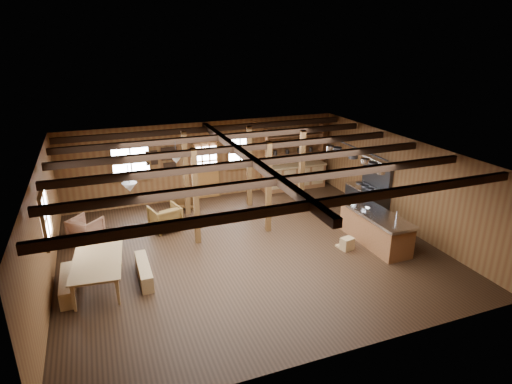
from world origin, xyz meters
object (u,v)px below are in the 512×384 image
(kitchen_island, at_px, (375,228))
(commercial_range, at_px, (368,195))
(armchair_b, at_px, (185,198))
(armchair_c, at_px, (86,229))
(dining_table, at_px, (101,273))
(armchair_a, at_px, (165,218))

(kitchen_island, relative_size, commercial_range, 1.31)
(armchair_b, height_order, armchair_c, armchair_c)
(armchair_b, xyz_separation_m, armchair_c, (-3.25, -1.54, 0.04))
(armchair_b, bearing_deg, dining_table, 74.01)
(armchair_a, height_order, armchair_b, armchair_a)
(commercial_range, distance_m, armchair_a, 6.67)
(dining_table, height_order, armchair_b, dining_table)
(dining_table, height_order, armchair_a, armchair_a)
(dining_table, xyz_separation_m, armchair_a, (1.98, 2.66, 0.04))
(dining_table, relative_size, armchair_c, 2.50)
(commercial_range, distance_m, armchair_c, 8.93)
(dining_table, xyz_separation_m, armchair_b, (2.95, 4.26, -0.03))
(commercial_range, height_order, armchair_a, commercial_range)
(commercial_range, relative_size, armchair_c, 2.41)
(kitchen_island, distance_m, commercial_range, 2.25)
(armchair_a, bearing_deg, dining_table, 39.28)
(kitchen_island, distance_m, dining_table, 7.45)
(armchair_a, distance_m, armchair_b, 1.88)
(kitchen_island, xyz_separation_m, armchair_b, (-4.49, 4.66, -0.16))
(armchair_b, relative_size, armchair_c, 0.88)
(kitchen_island, bearing_deg, commercial_range, 59.92)
(commercial_range, height_order, armchair_b, commercial_range)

